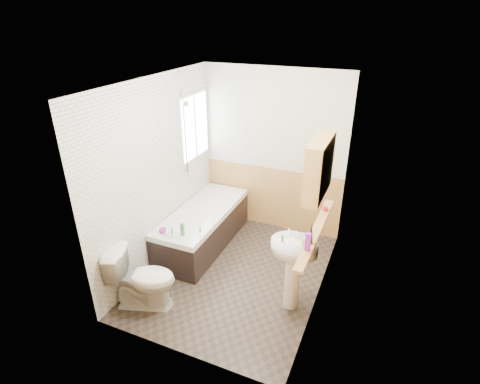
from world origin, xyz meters
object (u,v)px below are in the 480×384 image
Objects in this scene: toilet at (143,279)px; pine_shelf at (316,231)px; bathtub at (203,226)px; medicine_cabinet at (319,168)px; sink at (293,261)px.

pine_shelf is at bearing -85.45° from toilet.
medicine_cabinet is at bearing -21.76° from bathtub.
sink is at bearing -25.62° from bathtub.
sink reaches higher than bathtub.
pine_shelf is at bearing 24.73° from sink.
bathtub is 1.41m from toilet.
medicine_cabinet reaches higher than bathtub.
sink is at bearing -152.40° from pine_shelf.
pine_shelf reaches higher than toilet.
pine_shelf is at bearing -20.11° from bathtub.
toilet is at bearing -91.22° from bathtub.
bathtub is at bearing -19.66° from toilet.
pine_shelf is (0.20, 0.10, 0.38)m from sink.
medicine_cabinet is (0.17, 0.06, 1.13)m from sink.
toilet is at bearing -160.48° from sink.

